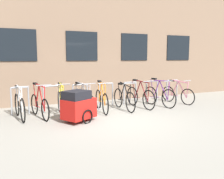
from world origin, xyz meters
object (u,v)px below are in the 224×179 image
at_px(bicycle_maroon, 140,97).
at_px(bicycle_silver, 83,101).
at_px(bicycle_yellow, 61,103).
at_px(bike_trailer, 78,106).
at_px(bicycle_purple, 159,96).
at_px(bicycle_red, 39,105).
at_px(bicycle_black, 124,99).
at_px(bicycle_white, 20,106).
at_px(bicycle_orange, 102,100).
at_px(bicycle_pink, 178,94).

bearing_deg(bicycle_maroon, bicycle_silver, 178.55).
relative_size(bicycle_yellow, bike_trailer, 1.20).
distance_m(bicycle_purple, bicycle_red, 4.38).
xyz_separation_m(bicycle_black, bicycle_silver, (-1.47, 0.16, 0.01)).
xyz_separation_m(bicycle_purple, bicycle_yellow, (-3.69, 0.10, 0.00)).
relative_size(bicycle_maroon, bicycle_white, 1.02).
height_order(bicycle_white, bike_trailer, bicycle_white).
height_order(bicycle_maroon, bicycle_white, bicycle_white).
bearing_deg(bicycle_orange, bike_trailer, -139.27).
distance_m(bicycle_silver, bike_trailer, 1.19).
relative_size(bicycle_red, bicycle_maroon, 0.98).
height_order(bicycle_black, bicycle_orange, bicycle_orange).
bearing_deg(bicycle_purple, bike_trailer, -164.66).
distance_m(bicycle_black, bicycle_orange, 0.84).
distance_m(bicycle_red, bicycle_orange, 2.04).
relative_size(bicycle_maroon, bicycle_yellow, 1.02).
bearing_deg(bicycle_black, bicycle_white, 177.46).
bearing_deg(bicycle_purple, bicycle_maroon, 173.61).
height_order(bicycle_silver, bicycle_pink, bicycle_silver).
relative_size(bicycle_maroon, bike_trailer, 1.23).
distance_m(bicycle_silver, bicycle_orange, 0.64).
bearing_deg(bicycle_yellow, bicycle_maroon, -0.22).
bearing_deg(bicycle_red, bicycle_silver, 3.33).
bearing_deg(bicycle_orange, bicycle_white, 177.05).
bearing_deg(bicycle_yellow, bicycle_pink, 1.15).
relative_size(bicycle_orange, bike_trailer, 1.17).
distance_m(bicycle_yellow, bicycle_orange, 1.35).
distance_m(bicycle_yellow, bicycle_white, 1.26).
height_order(bicycle_maroon, bicycle_yellow, bicycle_yellow).
bearing_deg(bicycle_white, bicycle_orange, -2.95).
relative_size(bicycle_black, bicycle_yellow, 1.00).
xyz_separation_m(bicycle_silver, bicycle_red, (-1.41, -0.08, -0.01)).
relative_size(bicycle_silver, bike_trailer, 1.26).
bearing_deg(bicycle_orange, bicycle_red, 178.29).
distance_m(bicycle_black, bike_trailer, 2.15).
distance_m(bicycle_black, bicycle_purple, 1.50).
bearing_deg(bicycle_purple, bicycle_black, -179.31).
bearing_deg(bicycle_pink, bicycle_red, -178.59).
xyz_separation_m(bicycle_pink, bicycle_yellow, (-4.72, -0.09, 0.03)).
xyz_separation_m(bicycle_white, bicycle_orange, (2.61, -0.13, 0.00)).
xyz_separation_m(bicycle_purple, bicycle_orange, (-2.35, 0.00, 0.00)).
height_order(bicycle_yellow, bicycle_white, bicycle_yellow).
height_order(bicycle_silver, bike_trailer, bicycle_silver).
distance_m(bicycle_red, bicycle_maroon, 3.60).
xyz_separation_m(bicycle_yellow, bike_trailer, (0.25, -1.04, 0.07)).
bearing_deg(bicycle_red, bicycle_white, 172.64).
bearing_deg(bicycle_red, bicycle_maroon, 0.43).
relative_size(bicycle_red, bicycle_yellow, 1.00).
bearing_deg(bike_trailer, bicycle_pink, 14.30).
relative_size(bicycle_maroon, bicycle_orange, 1.05).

